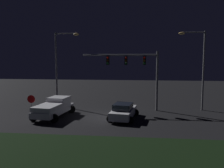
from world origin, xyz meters
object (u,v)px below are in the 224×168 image
at_px(car_sedan, 123,111).
at_px(street_lamp_left, 61,60).
at_px(stop_sign, 31,102).
at_px(street_lamp_right, 199,61).
at_px(traffic_signal_gantry, 135,66).
at_px(pickup_truck, 54,107).

distance_m(car_sedan, street_lamp_left, 10.61).
bearing_deg(street_lamp_left, stop_sign, -99.79).
relative_size(car_sedan, street_lamp_right, 0.53).
bearing_deg(street_lamp_left, street_lamp_right, -2.42).
height_order(traffic_signal_gantry, street_lamp_left, street_lamp_left).
bearing_deg(pickup_truck, street_lamp_right, -65.58).
bearing_deg(pickup_truck, traffic_signal_gantry, -56.98).
height_order(pickup_truck, car_sedan, pickup_truck).
height_order(traffic_signal_gantry, street_lamp_right, street_lamp_right).
xyz_separation_m(pickup_truck, traffic_signal_gantry, (7.80, 3.75, 3.90)).
distance_m(pickup_truck, street_lamp_right, 16.04).
bearing_deg(street_lamp_right, pickup_truck, -162.95).
relative_size(pickup_truck, car_sedan, 1.21).
distance_m(street_lamp_left, stop_sign, 7.23).
bearing_deg(street_lamp_left, traffic_signal_gantry, -9.30).
distance_m(pickup_truck, street_lamp_left, 6.94).
xyz_separation_m(pickup_truck, street_lamp_left, (-0.97, 5.18, 4.51)).
distance_m(traffic_signal_gantry, stop_sign, 11.30).
distance_m(pickup_truck, stop_sign, 2.22).
bearing_deg(car_sedan, pickup_truck, 97.23).
bearing_deg(car_sedan, stop_sign, 102.76).
xyz_separation_m(pickup_truck, stop_sign, (-2.00, -0.78, 0.56)).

